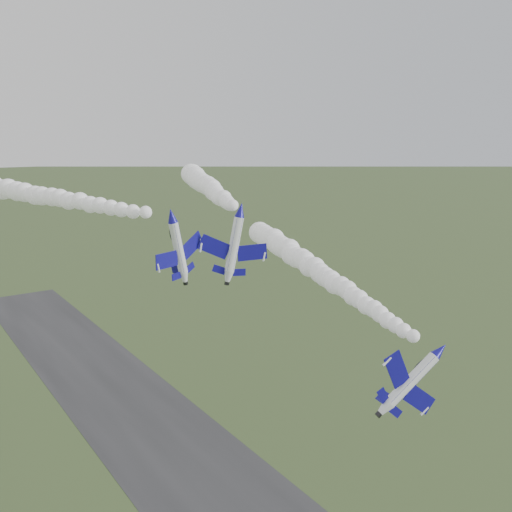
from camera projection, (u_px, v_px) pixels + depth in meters
The scene contains 7 objects.
runway at pixel (185, 463), 100.54m from camera, with size 24.00×260.00×0.04m, color #2C2C2F.
jet_lead at pixel (441, 350), 70.44m from camera, with size 6.85×12.46×8.12m.
smoke_trail_jet_lead at pixel (317, 270), 100.69m from camera, with size 4.75×61.13×4.75m, color white, non-canonical shape.
jet_pair_left at pixel (172, 215), 77.16m from camera, with size 9.44×11.19×3.41m.
smoke_trail_jet_pair_left at pixel (13, 190), 98.64m from camera, with size 4.44×70.05×4.44m, color white, non-canonical shape.
jet_pair_right at pixel (241, 210), 82.53m from camera, with size 10.26×12.07×3.48m.
smoke_trail_jet_pair_right at pixel (208, 187), 111.83m from camera, with size 4.83×55.75×4.83m, color white, non-canonical shape.
Camera 1 is at (-40.67, -51.91, 56.93)m, focal length 40.00 mm.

